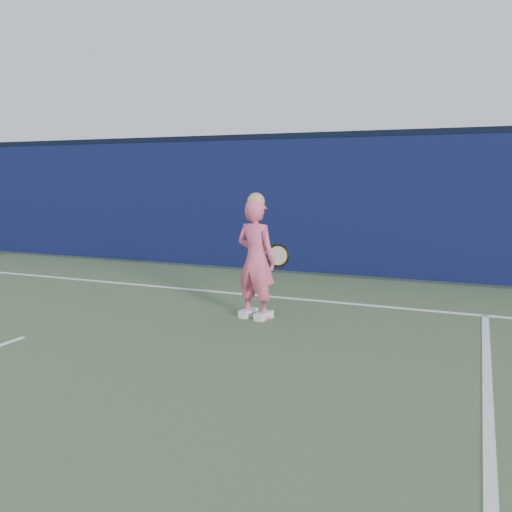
% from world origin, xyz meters
% --- Properties ---
extents(backstop_wall, '(24.00, 0.40, 2.50)m').
position_xyz_m(backstop_wall, '(0.00, 6.50, 1.25)').
color(backstop_wall, '#0D153A').
rests_on(backstop_wall, ground).
extents(wall_cap, '(24.00, 0.42, 0.10)m').
position_xyz_m(wall_cap, '(0.00, 6.50, 2.55)').
color(wall_cap, black).
rests_on(wall_cap, backstop_wall).
extents(player, '(0.62, 0.48, 1.60)m').
position_xyz_m(player, '(2.09, 2.79, 0.77)').
color(player, '#F45F83').
rests_on(player, ground).
extents(racket, '(0.58, 0.16, 0.32)m').
position_xyz_m(racket, '(2.19, 3.23, 0.75)').
color(racket, black).
rests_on(racket, ground).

